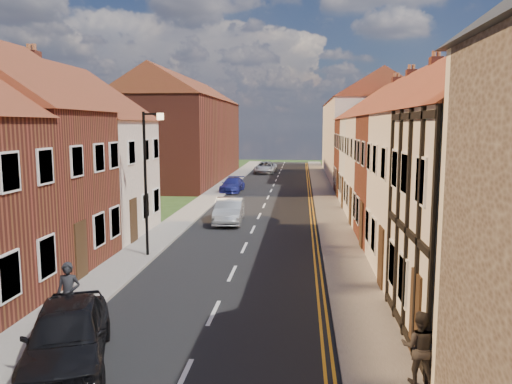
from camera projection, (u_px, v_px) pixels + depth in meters
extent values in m
cube|color=black|center=(259.00, 216.00, 30.67)|extent=(7.00, 90.00, 0.02)
cube|color=#ACA59C|center=(189.00, 214.00, 31.06)|extent=(1.80, 90.00, 0.12)
cube|color=#ACA59C|center=(331.00, 216.00, 30.27)|extent=(1.80, 90.00, 0.12)
cube|color=beige|center=(492.00, 198.00, 17.69)|extent=(8.00, 5.80, 6.00)
cube|color=maroon|center=(448.00, 181.00, 23.01)|extent=(8.00, 5.00, 6.00)
cube|color=maroon|center=(468.00, 61.00, 20.44)|extent=(0.60, 0.60, 1.60)
cube|color=beige|center=(420.00, 171.00, 28.34)|extent=(8.00, 5.80, 6.00)
cube|color=maroon|center=(435.00, 73.00, 25.38)|extent=(0.60, 0.60, 1.60)
cube|color=#B1AEA7|center=(402.00, 163.00, 33.67)|extent=(8.00, 5.00, 6.00)
cube|color=maroon|center=(411.00, 83.00, 31.10)|extent=(0.60, 0.60, 1.60)
cube|color=maroon|center=(388.00, 158.00, 39.00)|extent=(8.00, 5.80, 6.00)
cube|color=maroon|center=(396.00, 88.00, 36.04)|extent=(0.60, 0.60, 1.60)
cube|color=#BDA795|center=(65.00, 179.00, 25.06)|extent=(8.00, 6.10, 5.80)
cube|color=maroon|center=(33.00, 70.00, 21.96)|extent=(0.60, 0.60, 1.60)
cube|color=beige|center=(364.00, 140.00, 53.97)|extent=(8.00, 24.00, 8.00)
cube|color=maroon|center=(185.00, 141.00, 50.72)|extent=(8.00, 24.00, 8.00)
cylinder|color=black|center=(146.00, 184.00, 20.74)|extent=(0.12, 0.12, 6.00)
cube|color=black|center=(152.00, 114.00, 20.32)|extent=(0.70, 0.08, 0.08)
cube|color=#FFD899|center=(160.00, 116.00, 20.30)|extent=(0.25, 0.15, 0.28)
imported|color=black|center=(67.00, 335.00, 11.53)|extent=(3.18, 4.81, 1.52)
imported|color=#9B9FA2|center=(229.00, 211.00, 28.52)|extent=(1.71, 4.35, 1.41)
imported|color=navy|center=(232.00, 185.00, 41.83)|extent=(1.84, 4.12, 1.17)
imported|color=silver|center=(266.00, 168.00, 57.74)|extent=(2.54, 4.99, 1.35)
imported|color=black|center=(69.00, 294.00, 13.54)|extent=(0.68, 0.48, 1.78)
imported|color=black|center=(419.00, 347.00, 10.55)|extent=(0.90, 0.78, 1.59)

